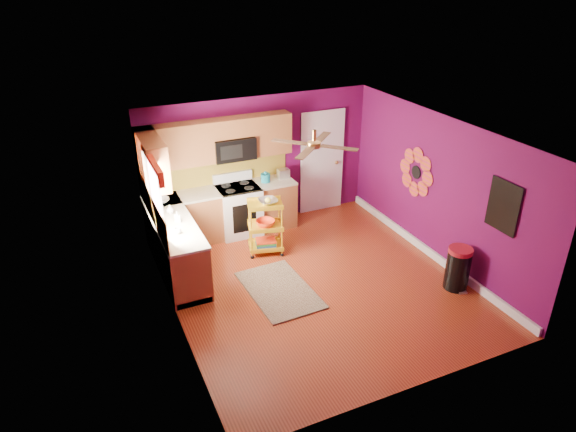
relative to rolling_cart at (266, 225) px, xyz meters
name	(u,v)px	position (x,y,z in m)	size (l,w,h in m)	color
ground	(316,283)	(0.36, -1.25, -0.55)	(5.00, 5.00, 0.00)	maroon
room_envelope	(321,190)	(0.39, -1.25, 1.08)	(4.54, 5.04, 2.52)	#590A44
lower_cabinets	(203,228)	(-0.98, 0.56, -0.12)	(2.81, 2.31, 0.94)	brown
electric_range	(239,209)	(-0.19, 0.92, -0.07)	(0.76, 0.66, 1.13)	white
upper_cabinetry	(197,148)	(-0.88, 0.92, 1.25)	(2.80, 2.30, 1.26)	brown
left_window	(153,183)	(-1.85, -0.20, 1.19)	(0.08, 1.35, 1.08)	white
panel_door	(322,163)	(1.72, 1.21, 0.47)	(0.95, 0.11, 2.15)	white
right_wall_art	(453,186)	(2.59, -1.59, 0.89)	(0.04, 2.74, 1.04)	black
ceiling_fan	(314,144)	(0.36, -1.05, 1.74)	(1.01, 1.01, 0.26)	#BF8C3F
shag_rug	(279,290)	(-0.26, -1.19, -0.54)	(0.93, 1.52, 0.02)	black
rolling_cart	(266,225)	(0.00, 0.00, 0.00)	(0.69, 0.57, 1.07)	yellow
trash_can	(458,268)	(2.33, -2.26, -0.20)	(0.45, 0.46, 0.71)	black
teal_kettle	(266,178)	(0.38, 0.94, 0.47)	(0.18, 0.18, 0.21)	#137A92
toaster	(283,174)	(0.76, 0.98, 0.48)	(0.22, 0.15, 0.18)	beige
soap_bottle_a	(177,217)	(-1.52, -0.04, 0.48)	(0.08, 0.09, 0.18)	#EA3F72
soap_bottle_b	(170,209)	(-1.56, 0.33, 0.47)	(0.12, 0.12, 0.16)	white
counter_dish	(161,200)	(-1.60, 0.84, 0.42)	(0.27, 0.27, 0.07)	white
counter_cup	(178,231)	(-1.61, -0.42, 0.43)	(0.12, 0.12, 0.09)	white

